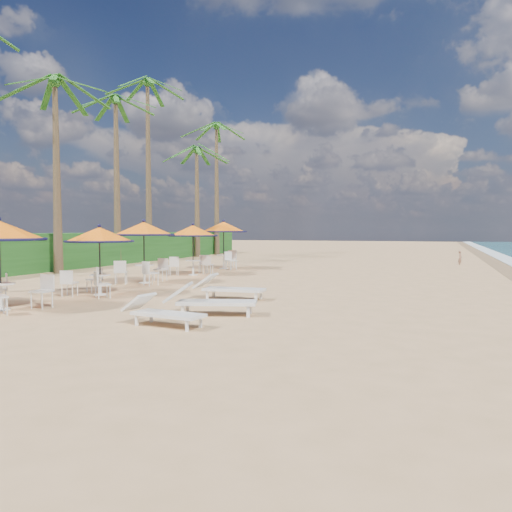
% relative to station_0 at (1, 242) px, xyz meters
% --- Properties ---
extents(ground, '(160.00, 160.00, 0.00)m').
position_rel_station_0_xyz_m(ground, '(5.03, -0.03, -1.68)').
color(ground, tan).
rests_on(ground, ground).
extents(scrub_hedge, '(3.00, 40.00, 1.80)m').
position_rel_station_0_xyz_m(scrub_hedge, '(-8.47, 10.97, -0.78)').
color(scrub_hedge, '#194716').
rests_on(scrub_hedge, ground).
extents(station_0, '(2.21, 2.21, 2.30)m').
position_rel_station_0_xyz_m(station_0, '(0.00, 0.00, 0.00)').
color(station_0, black).
rests_on(station_0, ground).
extents(station_1, '(2.06, 2.06, 2.15)m').
position_rel_station_0_xyz_m(station_1, '(0.39, 3.17, -0.11)').
color(station_1, black).
rests_on(station_1, ground).
extents(station_2, '(2.27, 2.34, 2.37)m').
position_rel_station_0_xyz_m(station_2, '(-0.18, 6.56, 0.05)').
color(station_2, black).
rests_on(station_2, ground).
extents(station_3, '(2.18, 2.29, 2.27)m').
position_rel_station_0_xyz_m(station_3, '(-0.01, 10.17, -0.02)').
color(station_3, black).
rests_on(station_3, ground).
extents(station_4, '(2.39, 2.39, 2.49)m').
position_rel_station_0_xyz_m(station_4, '(-0.15, 13.85, 0.22)').
color(station_4, black).
rests_on(station_4, ground).
extents(lounger_near, '(1.87, 0.81, 0.65)m').
position_rel_station_0_xyz_m(lounger_near, '(4.72, -0.42, -1.38)').
color(lounger_near, silver).
rests_on(lounger_near, ground).
extents(lounger_mid, '(2.21, 1.25, 0.76)m').
position_rel_station_0_xyz_m(lounger_mid, '(5.06, 1.07, -1.33)').
color(lounger_mid, silver).
rests_on(lounger_mid, ground).
extents(lounger_far, '(2.07, 0.78, 0.73)m').
position_rel_station_0_xyz_m(lounger_far, '(4.42, 3.67, -1.34)').
color(lounger_far, silver).
rests_on(lounger_far, ground).
extents(palm_3, '(5.00, 5.00, 8.89)m').
position_rel_station_0_xyz_m(palm_3, '(-6.21, 8.87, 6.43)').
color(palm_3, brown).
rests_on(palm_3, ground).
extents(palm_4, '(5.00, 5.00, 9.59)m').
position_rel_station_0_xyz_m(palm_4, '(-7.18, 14.69, 7.08)').
color(palm_4, brown).
rests_on(palm_4, ground).
extents(palm_5, '(5.00, 5.00, 11.71)m').
position_rel_station_0_xyz_m(palm_5, '(-7.71, 18.83, 9.06)').
color(palm_5, brown).
rests_on(palm_5, ground).
extents(palm_6, '(5.00, 5.00, 8.05)m').
position_rel_station_0_xyz_m(palm_6, '(-6.59, 23.53, 5.63)').
color(palm_6, brown).
rests_on(palm_6, ground).
extents(palm_7, '(5.00, 5.00, 10.47)m').
position_rel_station_0_xyz_m(palm_7, '(-6.68, 27.16, 7.90)').
color(palm_7, brown).
rests_on(palm_7, ground).
extents(person, '(0.25, 0.34, 0.86)m').
position_rel_station_0_xyz_m(person, '(11.19, 20.72, -1.25)').
color(person, '#8C5F47').
rests_on(person, ground).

